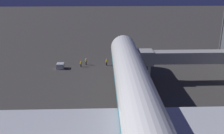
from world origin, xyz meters
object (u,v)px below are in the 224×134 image
Objects in this scene: baggage_container_near_belt at (60,66)px; traffic_cone_nose_port at (131,66)px; ground_crew_marshaller_fwd at (86,61)px; jet_bridge at (178,57)px; ground_crew_near_nose_gear at (81,64)px; ground_crew_by_belt_loader at (107,62)px; airliner_at_gate at (142,115)px; traffic_cone_nose_starboard at (114,66)px; apron_floodlight_mast at (223,24)px.

baggage_container_near_belt is 3.40× the size of traffic_cone_nose_port.
jet_bridge is at bearing 149.51° from ground_crew_marshaller_fwd.
ground_crew_by_belt_loader is at bearing -172.47° from ground_crew_near_nose_gear.
airliner_at_gate is 40.35× the size of ground_crew_by_belt_loader.
traffic_cone_nose_starboard is (-7.21, 1.74, -0.71)m from ground_crew_marshaller_fwd.
ground_crew_by_belt_loader is 3.20× the size of traffic_cone_nose_port.
ground_crew_near_nose_gear is 8.48m from traffic_cone_nose_starboard.
apron_floodlight_mast is 11.23× the size of ground_crew_near_nose_gear.
airliner_at_gate is 42.95× the size of ground_crew_near_nose_gear.
apron_floodlight_mast is at bearing -140.06° from jet_bridge.
airliner_at_gate reaches higher than apron_floodlight_mast.
traffic_cone_nose_port is (-6.23, 1.14, -0.70)m from ground_crew_by_belt_loader.
traffic_cone_nose_port is at bearing 169.67° from ground_crew_by_belt_loader.
ground_crew_by_belt_loader is 5.41m from ground_crew_marshaller_fwd.
traffic_cone_nose_port is at bearing -177.14° from baggage_container_near_belt.
apron_floodlight_mast is 37.48m from ground_crew_near_nose_gear.
apron_floodlight_mast reaches higher than baggage_container_near_belt.
traffic_cone_nose_starboard is (-8.45, 0.26, -0.63)m from ground_crew_near_nose_gear.
ground_crew_by_belt_loader is 6.37m from traffic_cone_nose_port.
baggage_container_near_belt is (41.21, 2.38, -10.05)m from apron_floodlight_mast.
baggage_container_near_belt is 1.06× the size of ground_crew_by_belt_loader.
apron_floodlight_mast is at bearing -125.46° from airliner_at_gate.
traffic_cone_nose_port is 4.40m from traffic_cone_nose_starboard.
airliner_at_gate is 35.98m from ground_crew_by_belt_loader.
ground_crew_marshaller_fwd is 3.24× the size of traffic_cone_nose_port.
apron_floodlight_mast is 9.93× the size of baggage_container_near_belt.
ground_crew_near_nose_gear is (-5.06, -1.15, 0.21)m from baggage_container_near_belt.
jet_bridge is 17.89m from traffic_cone_nose_starboard.
traffic_cone_nose_port is at bearing 3.65° from apron_floodlight_mast.
apron_floodlight_mast is 33.81× the size of traffic_cone_nose_starboard.
airliner_at_gate reaches higher than ground_crew_near_nose_gear.
airliner_at_gate is at bearing 107.12° from ground_crew_near_nose_gear.
ground_crew_marshaller_fwd reaches higher than traffic_cone_nose_starboard.
baggage_container_near_belt is at bearing 9.86° from ground_crew_by_belt_loader.
ground_crew_near_nose_gear is at bearing 49.92° from ground_crew_marshaller_fwd.
apron_floodlight_mast is 31.11m from ground_crew_by_belt_loader.
traffic_cone_nose_starboard is (4.40, 0.00, 0.00)m from traffic_cone_nose_port.
ground_crew_marshaller_fwd reaches higher than ground_crew_near_nose_gear.
ground_crew_near_nose_gear reaches higher than baggage_container_near_belt.
ground_crew_marshaller_fwd is at bearing -157.34° from baggage_container_near_belt.
jet_bridge is 14.86m from traffic_cone_nose_port.
traffic_cone_nose_port is (9.06, -10.44, -5.45)m from jet_bridge.
airliner_at_gate is at bearing 96.48° from ground_crew_by_belt_loader.
apron_floodlight_mast is 10.55× the size of ground_crew_by_belt_loader.
traffic_cone_nose_port and traffic_cone_nose_starboard have the same top height.
traffic_cone_nose_port is (-17.91, -0.89, -0.43)m from baggage_container_near_belt.
apron_floodlight_mast is at bearing -176.70° from baggage_container_near_belt.
traffic_cone_nose_starboard is at bearing -176.21° from baggage_container_near_belt.
airliner_at_gate is 129.29× the size of traffic_cone_nose_port.
traffic_cone_nose_starboard is (13.46, -10.44, -5.45)m from jet_bridge.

